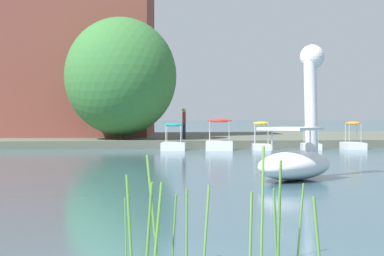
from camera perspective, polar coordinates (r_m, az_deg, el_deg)
shore_bank_far at (r=48.26m, az=-4.70°, el=-0.90°), size 111.38×20.08×0.45m
swan_boat at (r=20.15m, az=8.77°, el=-1.79°), size 3.39×3.55×4.00m
pedal_boat_teal at (r=36.89m, az=-1.53°, el=-1.19°), size 1.55×2.23×1.46m
pedal_boat_red at (r=37.00m, az=2.29°, el=-1.14°), size 1.74×2.38×1.69m
pedal_boat_yellow at (r=37.32m, az=5.77°, el=-1.12°), size 1.17×1.91×1.54m
pedal_boat_pink at (r=37.94m, az=9.86°, el=-1.15°), size 1.27×1.86×1.33m
pedal_boat_orange at (r=38.79m, az=13.24°, el=-1.10°), size 1.26×2.15×1.53m
tree_willow_overhanging at (r=40.90m, az=-5.95°, el=4.29°), size 7.42×7.39×7.23m
person_on_path at (r=41.45m, az=-0.66°, el=0.51°), size 0.25×0.26×1.86m
parked_van at (r=50.44m, az=-15.33°, el=0.60°), size 4.44×2.10×1.95m
apartment_block at (r=51.44m, az=-13.85°, el=7.68°), size 19.51×14.83×14.76m
reed_clump_foreground at (r=8.14m, az=1.76°, el=-8.01°), size 2.24×1.17×1.48m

